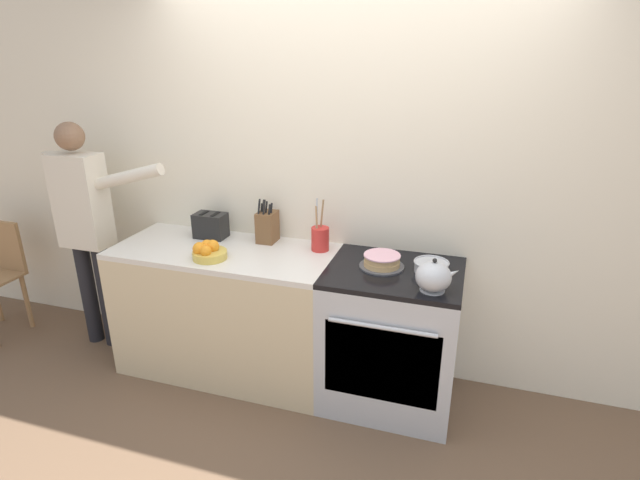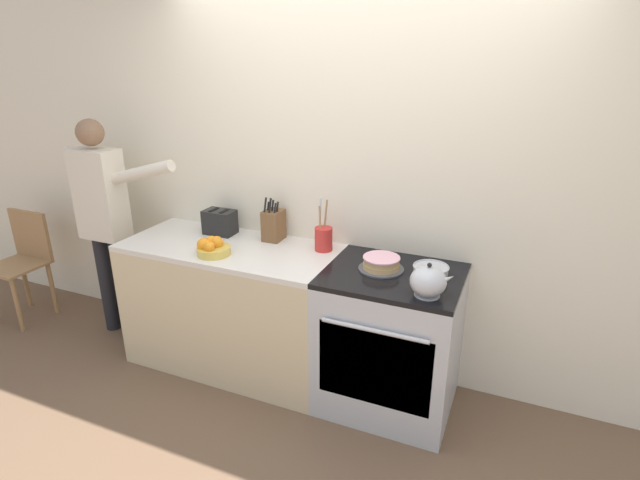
{
  "view_description": "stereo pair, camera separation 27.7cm",
  "coord_description": "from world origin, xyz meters",
  "views": [
    {
      "loc": [
        0.74,
        -2.34,
        2.09
      ],
      "look_at": [
        -0.09,
        0.29,
        1.04
      ],
      "focal_mm": 28.0,
      "sensor_mm": 36.0,
      "label": 1
    },
    {
      "loc": [
        1.0,
        -2.24,
        2.09
      ],
      "look_at": [
        -0.09,
        0.29,
        1.04
      ],
      "focal_mm": 28.0,
      "sensor_mm": 36.0,
      "label": 2
    }
  ],
  "objects": [
    {
      "name": "layer_cake",
      "position": [
        0.28,
        0.35,
        0.93
      ],
      "size": [
        0.27,
        0.27,
        0.08
      ],
      "color": "#4C4C51",
      "rests_on": "stove_range"
    },
    {
      "name": "wall_back",
      "position": [
        0.0,
        0.67,
        1.3
      ],
      "size": [
        8.0,
        0.04,
        2.6
      ],
      "color": "silver",
      "rests_on": "ground_plane"
    },
    {
      "name": "mixing_bowl",
      "position": [
        0.56,
        0.37,
        0.92
      ],
      "size": [
        0.2,
        0.2,
        0.07
      ],
      "color": "#B7BABF",
      "rests_on": "stove_range"
    },
    {
      "name": "ground_plane",
      "position": [
        0.0,
        0.0,
        0.0
      ],
      "size": [
        16.0,
        16.0,
        0.0
      ],
      "primitive_type": "plane",
      "color": "brown"
    },
    {
      "name": "tea_kettle",
      "position": [
        0.6,
        0.13,
        0.97
      ],
      "size": [
        0.23,
        0.19,
        0.19
      ],
      "color": "#B7BABF",
      "rests_on": "stove_range"
    },
    {
      "name": "fruit_bowl",
      "position": [
        -0.77,
        0.16,
        0.94
      ],
      "size": [
        0.21,
        0.21,
        0.11
      ],
      "color": "gold",
      "rests_on": "counter_cabinet"
    },
    {
      "name": "toaster",
      "position": [
        -0.93,
        0.5,
        0.97
      ],
      "size": [
        0.23,
        0.14,
        0.17
      ],
      "color": "black",
      "rests_on": "counter_cabinet"
    },
    {
      "name": "person_baker",
      "position": [
        -1.82,
        0.32,
        0.99
      ],
      "size": [
        0.93,
        0.2,
        1.65
      ],
      "rotation": [
        0.0,
        0.0,
        0.13
      ],
      "color": "black",
      "rests_on": "ground_plane"
    },
    {
      "name": "stove_range",
      "position": [
        0.36,
        0.32,
        0.44
      ],
      "size": [
        0.79,
        0.68,
        0.89
      ],
      "color": "#B7BABF",
      "rests_on": "ground_plane"
    },
    {
      "name": "knife_block",
      "position": [
        -0.53,
        0.54,
        0.99
      ],
      "size": [
        0.12,
        0.15,
        0.3
      ],
      "color": "brown",
      "rests_on": "counter_cabinet"
    },
    {
      "name": "counter_cabinet",
      "position": [
        -0.75,
        0.33,
        0.44
      ],
      "size": [
        1.44,
        0.65,
        0.89
      ],
      "color": "beige",
      "rests_on": "ground_plane"
    },
    {
      "name": "dining_chair",
      "position": [
        -2.7,
        0.24,
        0.51
      ],
      "size": [
        0.4,
        0.4,
        0.88
      ],
      "rotation": [
        0.0,
        0.0,
        -0.07
      ],
      "color": "#997047",
      "rests_on": "ground_plane"
    },
    {
      "name": "utensil_crock",
      "position": [
        -0.15,
        0.5,
        0.97
      ],
      "size": [
        0.11,
        0.11,
        0.34
      ],
      "color": "red",
      "rests_on": "counter_cabinet"
    }
  ]
}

